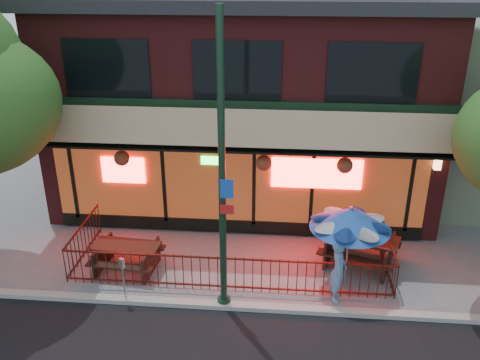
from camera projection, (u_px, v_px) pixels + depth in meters
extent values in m
plane|color=gray|center=(226.00, 295.00, 12.78)|extent=(80.00, 80.00, 0.00)
cube|color=#999993|center=(223.00, 305.00, 12.30)|extent=(80.00, 0.25, 0.12)
cube|color=maroon|center=(248.00, 97.00, 18.04)|extent=(12.00, 8.00, 6.50)
cube|color=#59230F|center=(237.00, 184.00, 15.02)|extent=(11.00, 0.06, 2.60)
cube|color=#FF0C0C|center=(317.00, 174.00, 14.58)|extent=(2.60, 0.04, 0.90)
cube|color=#FF0C0C|center=(123.00, 170.00, 15.08)|extent=(1.30, 0.04, 0.80)
cube|color=#D5AC86|center=(235.00, 127.00, 13.82)|extent=(12.20, 1.33, 1.26)
cube|color=black|center=(107.00, 68.00, 13.96)|extent=(2.40, 0.06, 1.60)
cube|color=black|center=(237.00, 71.00, 13.67)|extent=(2.40, 0.06, 1.60)
cube|color=black|center=(373.00, 73.00, 13.39)|extent=(2.40, 0.06, 1.60)
cube|color=black|center=(237.00, 226.00, 15.55)|extent=(11.00, 0.12, 0.40)
cube|color=#FFC672|center=(437.00, 164.00, 14.07)|extent=(0.18, 0.18, 0.32)
cube|color=#4C1610|center=(226.00, 258.00, 12.58)|extent=(8.40, 0.04, 0.04)
cube|color=#4C1610|center=(227.00, 286.00, 12.92)|extent=(8.40, 0.04, 0.04)
cube|color=#4C1610|center=(81.00, 226.00, 14.10)|extent=(0.04, 2.60, 0.04)
cube|color=#4C1610|center=(389.00, 239.00, 13.43)|extent=(0.04, 2.60, 0.04)
cylinder|color=#4C1610|center=(226.00, 274.00, 12.76)|extent=(0.02, 0.02, 1.00)
cylinder|color=#163220|center=(222.00, 173.00, 11.01)|extent=(0.16, 0.16, 7.00)
cylinder|color=#163220|center=(224.00, 301.00, 12.38)|extent=(0.32, 0.32, 0.20)
cube|color=#194CB2|center=(227.00, 189.00, 10.98)|extent=(0.30, 0.02, 0.45)
cube|color=red|center=(227.00, 209.00, 11.19)|extent=(0.30, 0.02, 0.22)
cube|color=#311912|center=(103.00, 255.00, 13.81)|extent=(0.17, 1.29, 0.73)
cube|color=#311912|center=(152.00, 260.00, 13.59)|extent=(0.17, 1.29, 0.73)
cube|color=#311912|center=(126.00, 246.00, 13.55)|extent=(1.84, 0.90, 0.06)
cube|color=#311912|center=(119.00, 266.00, 13.18)|extent=(1.80, 0.43, 0.05)
cube|color=#311912|center=(134.00, 245.00, 14.16)|extent=(1.80, 0.43, 0.05)
cube|color=#331B12|center=(331.00, 244.00, 14.23)|extent=(0.55, 1.40, 0.83)
cube|color=#331B12|center=(389.00, 257.00, 13.64)|extent=(0.55, 1.40, 0.83)
cube|color=#331B12|center=(361.00, 237.00, 13.77)|extent=(2.18, 1.47, 0.07)
cube|color=#331B12|center=(355.00, 259.00, 13.39)|extent=(2.01, 0.97, 0.06)
cube|color=#331B12|center=(364.00, 238.00, 14.42)|extent=(2.01, 0.97, 0.06)
cylinder|color=gray|center=(348.00, 250.00, 12.76)|extent=(0.05, 0.05, 2.09)
cone|color=#1B4595|center=(351.00, 218.00, 12.40)|extent=(1.99, 1.99, 0.52)
sphere|color=gray|center=(352.00, 208.00, 12.28)|extent=(0.09, 0.09, 0.09)
imported|color=#6397C6|center=(338.00, 270.00, 12.32)|extent=(0.49, 0.66, 1.65)
cylinder|color=#989CA1|center=(124.00, 285.00, 12.34)|extent=(0.05, 0.05, 1.00)
cube|color=#989CA1|center=(122.00, 263.00, 12.09)|extent=(0.14, 0.13, 0.25)
cube|color=black|center=(121.00, 263.00, 12.03)|extent=(0.07, 0.03, 0.09)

